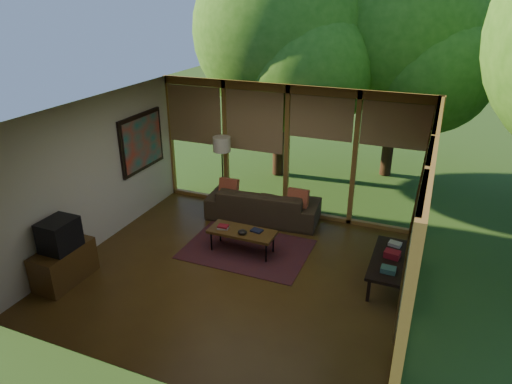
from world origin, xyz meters
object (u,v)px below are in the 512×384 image
at_px(coffee_table, 242,232).
at_px(side_console, 391,261).
at_px(media_cabinet, 64,265).
at_px(floor_lamp, 222,149).
at_px(television, 59,235).
at_px(sofa, 263,204).

distance_m(coffee_table, side_console, 2.58).
bearing_deg(coffee_table, side_console, -0.10).
bearing_deg(media_cabinet, coffee_table, 39.94).
bearing_deg(floor_lamp, coffee_table, -52.89).
bearing_deg(side_console, television, -158.51).
relative_size(sofa, side_console, 1.63).
xyz_separation_m(sofa, coffee_table, (0.13, -1.36, 0.06)).
xyz_separation_m(media_cabinet, television, (0.02, 0.00, 0.55)).
xyz_separation_m(sofa, television, (-2.14, -3.27, 0.52)).
xyz_separation_m(media_cabinet, floor_lamp, (1.24, 3.30, 1.11)).
bearing_deg(sofa, side_console, 147.95).
height_order(media_cabinet, floor_lamp, floor_lamp).
distance_m(media_cabinet, side_console, 5.23).
distance_m(sofa, media_cabinet, 3.92).
bearing_deg(sofa, floor_lamp, -7.13).
xyz_separation_m(television, side_console, (4.85, 1.91, -0.44)).
distance_m(floor_lamp, side_console, 4.02).
distance_m(sofa, floor_lamp, 1.42).
bearing_deg(floor_lamp, side_console, -20.97).
xyz_separation_m(sofa, side_console, (2.71, -1.36, 0.08)).
relative_size(floor_lamp, side_console, 1.18).
height_order(television, floor_lamp, floor_lamp).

